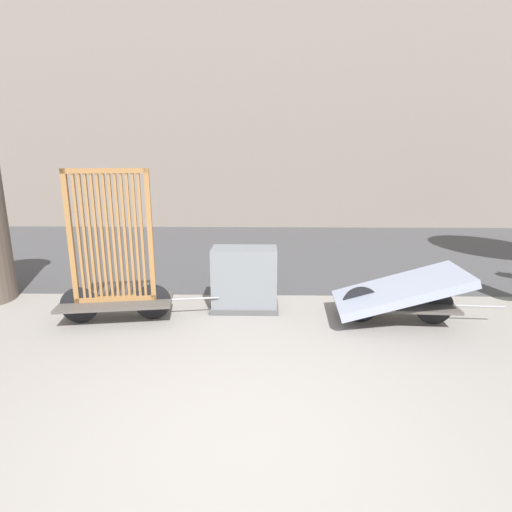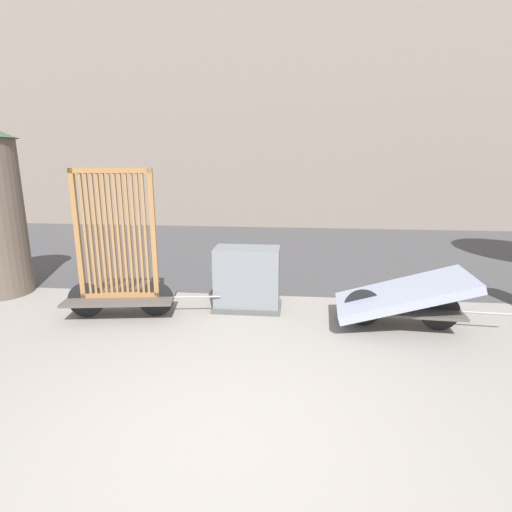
# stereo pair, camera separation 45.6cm
# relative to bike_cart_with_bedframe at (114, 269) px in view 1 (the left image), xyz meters

# --- Properties ---
(ground_plane) EXTENTS (60.00, 60.00, 0.00)m
(ground_plane) POSITION_rel_bike_cart_with_bedframe_xyz_m (2.05, -2.60, -0.79)
(ground_plane) COLOR gray
(road_strip) EXTENTS (56.00, 7.35, 0.01)m
(road_strip) POSITION_rel_bike_cart_with_bedframe_xyz_m (2.05, 4.86, -0.79)
(road_strip) COLOR #424244
(road_strip) RESTS_ON ground_plane
(building_facade) EXTENTS (48.00, 4.00, 12.17)m
(building_facade) POSITION_rel_bike_cart_with_bedframe_xyz_m (2.05, 10.54, 5.29)
(building_facade) COLOR slate
(building_facade) RESTS_ON ground_plane
(bike_cart_with_bedframe) EXTENTS (2.33, 0.91, 2.22)m
(bike_cart_with_bedframe) POSITION_rel_bike_cart_with_bedframe_xyz_m (0.00, 0.00, 0.00)
(bike_cart_with_bedframe) COLOR #4C4742
(bike_cart_with_bedframe) RESTS_ON ground_plane
(bike_cart_with_mattress) EXTENTS (2.42, 1.14, 0.83)m
(bike_cart_with_mattress) POSITION_rel_bike_cart_with_bedframe_xyz_m (4.11, -0.00, -0.33)
(bike_cart_with_mattress) COLOR #4C4742
(bike_cart_with_mattress) RESTS_ON ground_plane
(utility_cabinet) EXTENTS (1.07, 0.59, 1.01)m
(utility_cabinet) POSITION_rel_bike_cart_with_bedframe_xyz_m (1.86, 0.51, -0.33)
(utility_cabinet) COLOR #4C4C4C
(utility_cabinet) RESTS_ON ground_plane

